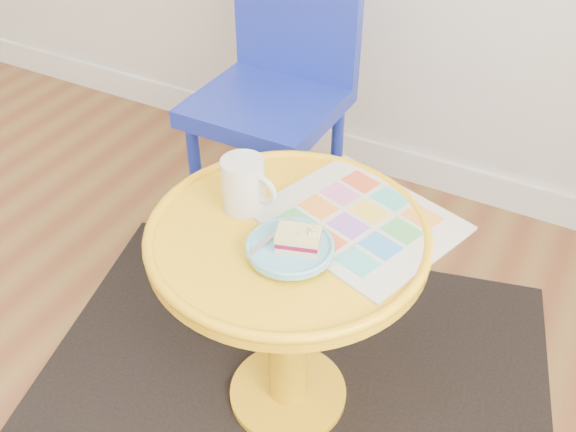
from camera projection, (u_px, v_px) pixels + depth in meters
The scene contains 8 objects.
rug at pixel (288, 395), 1.64m from camera, with size 1.30×1.10×0.01m, color black.
side_table at pixel (288, 286), 1.39m from camera, with size 0.58×0.58×0.55m.
chair at pixel (279, 78), 1.89m from camera, with size 0.40×0.40×0.91m.
newspaper at pixel (359, 220), 1.32m from camera, with size 0.37×0.31×0.01m, color silver.
mug at pixel (244, 183), 1.32m from camera, with size 0.13×0.09×0.12m.
plate at pixel (290, 248), 1.23m from camera, with size 0.17×0.17×0.02m.
cake_slice at pixel (298, 239), 1.21m from camera, with size 0.10×0.08×0.04m.
fork at pixel (272, 236), 1.24m from camera, with size 0.03×0.14×0.00m.
Camera 1 is at (1.21, 0.07, 1.38)m, focal length 40.00 mm.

